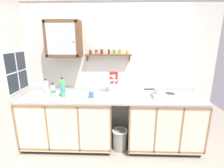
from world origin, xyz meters
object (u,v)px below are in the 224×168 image
object	(u,v)px
bottle_water_clear_2	(53,91)
bottle_soda_green_0	(63,88)
saucepan	(159,90)
trash_bin	(120,139)
wall_cabinet	(64,39)
bottle_opaque_white_1	(46,88)
sink	(109,95)
hot_plate_stove	(165,95)
warning_sign	(114,78)
mug	(91,95)

from	to	relation	value
bottle_water_clear_2	bottle_soda_green_0	bearing A→B (deg)	6.24
saucepan	trash_bin	distance (m)	1.10
saucepan	bottle_water_clear_2	world-z (taller)	bottle_water_clear_2
bottle_water_clear_2	wall_cabinet	size ratio (longest dim) A/B	0.40
saucepan	bottle_opaque_white_1	size ratio (longest dim) A/B	1.22
sink	bottle_water_clear_2	bearing A→B (deg)	-174.12
hot_plate_stove	trash_bin	size ratio (longest dim) A/B	1.08
bottle_opaque_white_1	warning_sign	world-z (taller)	warning_sign
sink	trash_bin	bearing A→B (deg)	-34.01
hot_plate_stove	saucepan	bearing A→B (deg)	167.98
sink	hot_plate_stove	distance (m)	0.94
saucepan	sink	bearing A→B (deg)	177.86
hot_plate_stove	sink	bearing A→B (deg)	176.76
sink	saucepan	bearing A→B (deg)	-2.14
mug	trash_bin	world-z (taller)	mug
sink	saucepan	world-z (taller)	sink
hot_plate_stove	saucepan	size ratio (longest dim) A/B	1.20
bottle_soda_green_0	warning_sign	bearing A→B (deg)	22.31
hot_plate_stove	bottle_opaque_white_1	xyz separation A→B (m)	(-2.05, 0.10, 0.09)
hot_plate_stove	bottle_soda_green_0	bearing A→B (deg)	-179.11
bottle_opaque_white_1	trash_bin	xyz separation A→B (m)	(1.31, -0.17, -0.89)
warning_sign	trash_bin	world-z (taller)	warning_sign
mug	trash_bin	size ratio (longest dim) A/B	0.31
warning_sign	trash_bin	xyz separation A→B (m)	(0.12, -0.40, -1.03)
hot_plate_stove	bottle_soda_green_0	distance (m)	1.72
bottle_water_clear_2	mug	bearing A→B (deg)	-0.81
bottle_soda_green_0	wall_cabinet	distance (m)	0.83
warning_sign	bottle_opaque_white_1	bearing A→B (deg)	-169.38
saucepan	bottle_opaque_white_1	bearing A→B (deg)	177.71
hot_plate_stove	warning_sign	world-z (taller)	warning_sign
hot_plate_stove	wall_cabinet	distance (m)	1.94
sink	bottle_soda_green_0	distance (m)	0.80
bottle_opaque_white_1	trash_bin	size ratio (longest dim) A/B	0.74
sink	bottle_water_clear_2	xyz separation A→B (m)	(-0.94, -0.10, 0.11)
wall_cabinet	trash_bin	size ratio (longest dim) A/B	1.59
warning_sign	hot_plate_stove	bearing A→B (deg)	-20.40
bottle_soda_green_0	trash_bin	bearing A→B (deg)	-2.70
hot_plate_stove	bottle_water_clear_2	distance (m)	1.88
bottle_soda_green_0	bottle_water_clear_2	bearing A→B (deg)	-173.76
hot_plate_stove	bottle_soda_green_0	world-z (taller)	bottle_soda_green_0
bottle_soda_green_0	mug	size ratio (longest dim) A/B	2.82
sink	bottle_opaque_white_1	xyz separation A→B (m)	(-1.12, 0.05, 0.12)
saucepan	bottle_soda_green_0	world-z (taller)	bottle_soda_green_0
warning_sign	sink	bearing A→B (deg)	-104.02
saucepan	mug	distance (m)	1.14
bottle_soda_green_0	hot_plate_stove	bearing A→B (deg)	0.89
sink	warning_sign	distance (m)	0.38
saucepan	wall_cabinet	xyz separation A→B (m)	(-1.60, 0.16, 0.84)
bottle_opaque_white_1	trash_bin	distance (m)	1.59
bottle_soda_green_0	wall_cabinet	bearing A→B (deg)	85.81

